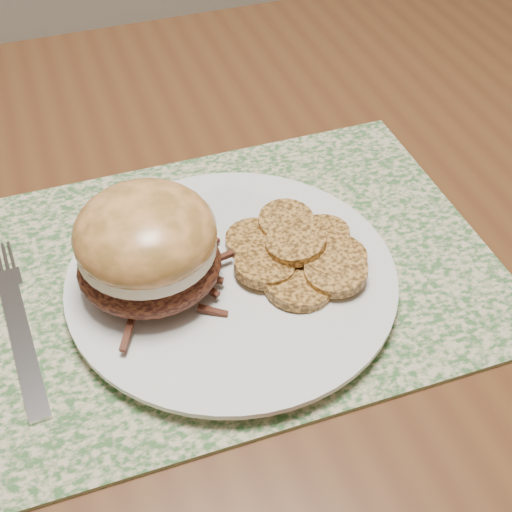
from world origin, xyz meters
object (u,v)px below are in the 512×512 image
Objects in this scene: pork_sandwich at (147,247)px; fork at (17,322)px; dining_table at (9,356)px; dinner_plate at (232,281)px.

pork_sandwich is 0.12m from fork.
fork is (-0.11, 0.01, -0.06)m from pork_sandwich.
dining_table is 11.92× the size of pork_sandwich.
dinner_plate is 0.08m from pork_sandwich.
dining_table is 0.10m from fork.
dining_table is at bearing 114.91° from fork.
dining_table is 0.23m from dinner_plate.
fork is (0.02, -0.04, 0.09)m from dining_table.
pork_sandwich is (0.13, -0.05, 0.14)m from dining_table.
dining_table is at bearing 164.97° from pork_sandwich.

